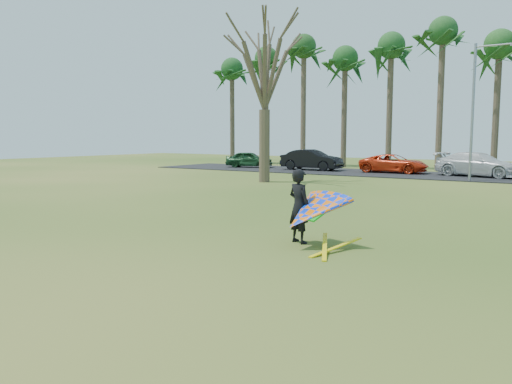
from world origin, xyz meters
The scene contains 16 objects.
ground centered at (0.00, 0.00, 0.00)m, with size 100.00×100.00×0.00m, color #1D4B10.
parking_strip centered at (0.00, 25.00, 0.03)m, with size 46.00×7.00×0.06m, color black.
palm_0 centered at (-22.00, 31.00, 9.17)m, with size 4.84×4.84×10.84m.
palm_1 centered at (-18.00, 31.00, 9.85)m, with size 4.84×4.84×11.54m.
palm_2 centered at (-14.00, 31.00, 10.52)m, with size 4.84×4.84×12.24m.
palm_3 centered at (-10.00, 31.00, 9.17)m, with size 4.84×4.84×10.84m.
palm_4 centered at (-6.00, 31.00, 9.85)m, with size 4.84×4.84×11.54m.
palm_5 centered at (-2.00, 31.00, 10.52)m, with size 4.84×4.84×12.24m.
palm_6 centered at (2.00, 31.00, 9.17)m, with size 4.84×4.84×10.84m.
bare_tree_left centered at (-8.00, 15.00, 6.92)m, with size 6.60×6.60×9.70m.
streetlight centered at (2.16, 22.00, 4.46)m, with size 2.28×0.18×8.00m.
car_0 centered at (-16.13, 25.38, 0.73)m, with size 1.59×3.94×1.34m, color #1B4422.
car_1 centered at (-10.12, 25.19, 0.85)m, with size 1.68×4.82×1.59m, color black.
car_2 centered at (-3.82, 25.77, 0.72)m, with size 2.20×4.78×1.33m, color red.
car_3 centered at (1.87, 25.49, 0.85)m, with size 2.21×5.44×1.58m, color silver.
kite_flyer centered at (2.19, 1.02, 0.86)m, with size 2.13×2.39×2.02m.
Camera 1 is at (7.67, -9.62, 2.65)m, focal length 35.00 mm.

